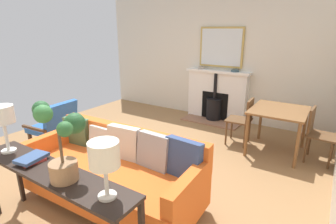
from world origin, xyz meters
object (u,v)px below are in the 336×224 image
fireplace (216,98)px  sofa (115,172)px  console_table (52,180)px  mantel_bowl_far (235,71)px  ottoman (155,154)px  potted_plant (62,141)px  table_lamp_near_end (2,117)px  armchair_accent (56,124)px  mantel_bowl_near (202,68)px  book_stack (32,159)px  dining_table (279,115)px  table_lamp_far_end (104,157)px  dining_chair_near_fireplace (244,118)px  dining_chair_by_back_wall (316,131)px

fireplace → sofa: fireplace is taller
sofa → console_table: sofa is taller
mantel_bowl_far → ottoman: (2.57, -0.20, -0.88)m
potted_plant → ottoman: bearing=-170.9°
table_lamp_near_end → potted_plant: 0.94m
fireplace → sofa: bearing=3.0°
armchair_accent → mantel_bowl_near: bearing=158.4°
armchair_accent → table_lamp_near_end: size_ratio=1.76×
armchair_accent → console_table: (1.21, 1.73, 0.19)m
fireplace → ottoman: 2.57m
ottoman → book_stack: book_stack is taller
console_table → table_lamp_near_end: (0.00, -0.69, 0.46)m
mantel_bowl_far → potted_plant: (4.16, 0.05, -0.02)m
potted_plant → book_stack: (-0.02, -0.54, -0.31)m
sofa → book_stack: 0.91m
console_table → dining_table: console_table is taller
mantel_bowl_far → armchair_accent: bearing=-33.2°
console_table → table_lamp_far_end: bearing=90.0°
console_table → mantel_bowl_far: bearing=177.3°
table_lamp_near_end → armchair_accent: bearing=-139.5°
book_stack → mantel_bowl_far: bearing=173.3°
potted_plant → armchair_accent: bearing=-121.8°
mantel_bowl_near → table_lamp_near_end: 4.15m
armchair_accent → console_table: bearing=55.0°
mantel_bowl_far → potted_plant: 4.16m
dining_table → table_lamp_near_end: bearing=-32.7°
mantel_bowl_near → table_lamp_far_end: bearing=16.9°
ottoman → potted_plant: size_ratio=1.07×
potted_plant → book_stack: potted_plant is taller
potted_plant → book_stack: 0.62m
dining_table → dining_chair_near_fireplace: bearing=-90.4°
armchair_accent → potted_plant: size_ratio=1.25×
sofa → mantel_bowl_near: bearing=-170.5°
mantel_bowl_near → potted_plant: (4.16, 0.81, -0.03)m
mantel_bowl_near → potted_plant: 4.24m
table_lamp_near_end → dining_chair_near_fireplace: table_lamp_near_end is taller
fireplace → dining_chair_near_fireplace: (1.01, 0.93, 0.01)m
mantel_bowl_near → ottoman: 2.78m
sofa → dining_table: 2.71m
fireplace → dining_chair_by_back_wall: bearing=63.7°
console_table → table_lamp_far_end: size_ratio=4.17×
mantel_bowl_near → dining_table: size_ratio=0.15×
armchair_accent → dining_table: armchair_accent is taller
fireplace → table_lamp_far_end: (4.13, 0.87, 0.60)m
fireplace → table_lamp_far_end: size_ratio=3.15×
ottoman → dining_chair_near_fireplace: (-1.54, 0.76, 0.25)m
dining_chair_near_fireplace → dining_chair_by_back_wall: size_ratio=0.99×
fireplace → dining_chair_near_fireplace: fireplace is taller
table_lamp_far_end → dining_chair_by_back_wall: table_lamp_far_end is taller
mantel_bowl_near → potted_plant: potted_plant is taller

